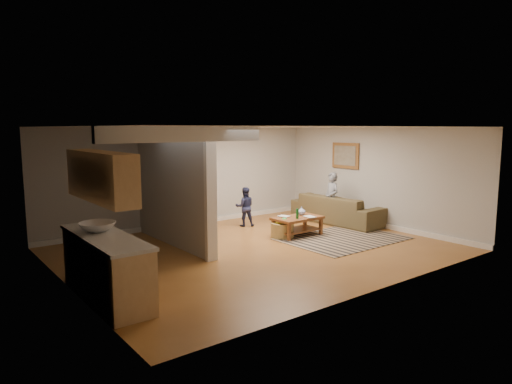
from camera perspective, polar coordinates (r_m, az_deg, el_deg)
ground at (r=9.46m, az=0.32°, el=-7.17°), size 7.50×7.50×0.00m
room_shell at (r=8.95m, az=-6.76°, el=1.40°), size 7.54×6.02×2.52m
area_rug at (r=10.52m, az=10.82°, el=-5.73°), size 2.68×1.97×0.01m
sofa at (r=12.26m, az=10.16°, el=-3.79°), size 1.13×2.58×0.74m
coffee_table at (r=10.61m, az=5.23°, el=-3.62°), size 1.15×0.68×0.67m
tv_console at (r=10.75m, az=-10.01°, el=-1.78°), size 0.67×1.24×1.02m
speaker_left at (r=9.43m, az=-7.39°, el=-4.30°), size 0.11×0.11×0.96m
speaker_right at (r=11.29m, az=-10.57°, el=-2.56°), size 0.09×0.09×0.87m
toy_basket at (r=10.43m, az=3.30°, el=-4.66°), size 0.53×0.53×0.47m
child at (r=12.01m, az=9.35°, el=-4.01°), size 0.43×0.55×1.36m
toddler at (r=11.66m, az=-1.40°, el=-4.28°), size 0.61×0.57×1.00m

